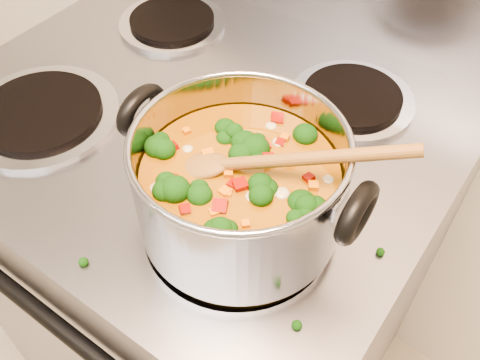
{
  "coord_description": "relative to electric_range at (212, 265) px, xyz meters",
  "views": [
    {
      "loc": [
        0.4,
        0.68,
        1.47
      ],
      "look_at": [
        0.17,
        1.01,
        1.01
      ],
      "focal_mm": 40.0,
      "sensor_mm": 36.0,
      "label": 1
    }
  ],
  "objects": [
    {
      "name": "electric_range",
      "position": [
        0.0,
        0.0,
        0.0
      ],
      "size": [
        0.78,
        0.7,
        1.08
      ],
      "color": "gray",
      "rests_on": "ground"
    },
    {
      "name": "wooden_spoon",
      "position": [
        0.2,
        -0.14,
        0.58
      ],
      "size": [
        0.26,
        0.14,
        0.1
      ],
      "rotation": [
        0.0,
        0.0,
        0.42
      ],
      "color": "brown",
      "rests_on": "stockpot"
    },
    {
      "name": "cooktop_crumbs",
      "position": [
        0.09,
        -0.16,
        0.46
      ],
      "size": [
        0.31,
        0.24,
        0.01
      ],
      "color": "black",
      "rests_on": "electric_range"
    },
    {
      "name": "stockpot",
      "position": [
        0.18,
        -0.15,
        0.53
      ],
      "size": [
        0.3,
        0.25,
        0.15
      ],
      "rotation": [
        0.0,
        0.0,
        0.04
      ],
      "color": "#93939A",
      "rests_on": "electric_range"
    }
  ]
}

